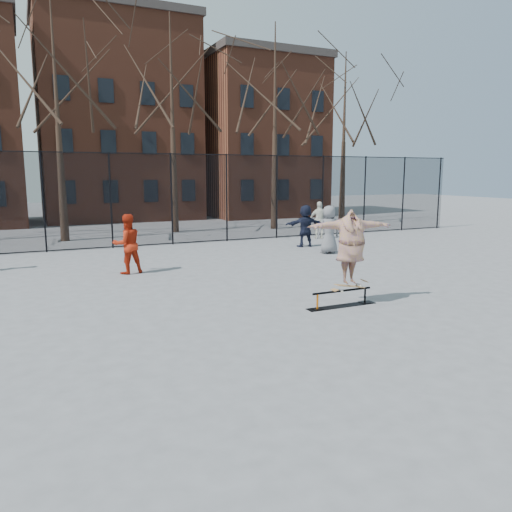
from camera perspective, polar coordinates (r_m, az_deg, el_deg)
name	(u,v)px	position (r m, az deg, el deg)	size (l,w,h in m)	color
ground	(291,330)	(10.22, 4.00, -8.48)	(100.00, 100.00, 0.00)	slate
skate_rail	(342,300)	(12.10, 9.77, -4.96)	(1.84, 0.28, 0.40)	black
skateboard	(350,287)	(12.15, 10.65, -3.48)	(0.85, 0.20, 0.10)	#A37741
skater	(351,248)	(11.98, 10.78, 0.85)	(2.16, 0.59, 1.76)	#5D398F
bystander_red	(127,244)	(16.17, -14.50, 1.34)	(0.91, 0.71, 1.88)	#B62610
bystander_white	(320,220)	(24.28, 7.28, 4.09)	(1.05, 0.44, 1.79)	silver
bystander_navy	(305,226)	(21.52, 5.65, 3.46)	(1.68, 0.53, 1.81)	#181C30
bystander_extra	(329,230)	(19.81, 8.33, 3.01)	(0.92, 0.60, 1.89)	slate
fence	(144,199)	(22.03, -12.69, 6.42)	(34.03, 0.07, 4.00)	black
tree_row	(116,85)	(26.36, -15.71, 18.33)	(33.66, 7.46, 10.67)	black
rowhouses	(109,128)	(35.04, -16.47, 13.89)	(29.00, 7.00, 13.00)	brown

